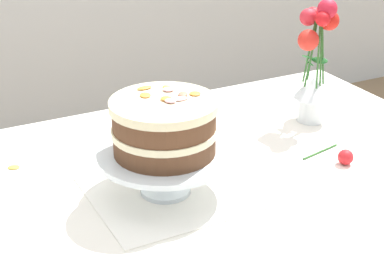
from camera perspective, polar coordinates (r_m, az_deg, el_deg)
dining_table at (r=1.41m, az=2.09°, el=-7.83°), size 1.40×1.00×0.74m
linen_napkin at (r=1.34m, az=-2.52°, el=-5.08°), size 0.32×0.32×0.00m
cake_stand at (r=1.30m, az=-2.59°, el=-1.99°), size 0.29×0.29×0.10m
layer_cake at (r=1.27m, az=-2.65°, el=1.06°), size 0.23×0.23×0.12m
flower_vase at (r=1.67m, az=11.34°, el=6.43°), size 0.11×0.11×0.34m
fallen_rose at (r=1.50m, az=13.97°, el=-1.80°), size 0.12×0.10×0.04m
loose_petal_0 at (r=1.50m, az=-16.24°, el=-2.71°), size 0.03×0.03×0.00m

